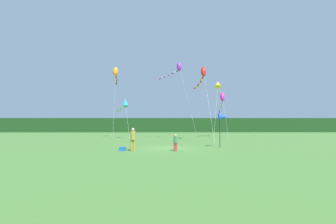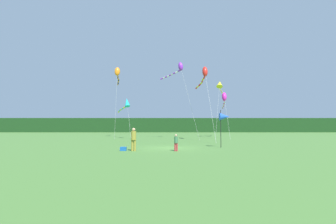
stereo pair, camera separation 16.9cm
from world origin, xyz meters
name	(u,v)px [view 2 (the right image)]	position (x,y,z in m)	size (l,w,h in m)	color
ground_plane	(168,148)	(0.00, 0.00, 0.00)	(120.00, 120.00, 0.00)	#477533
distant_treeline	(167,125)	(0.00, 45.00, 1.91)	(108.00, 3.43, 3.82)	#193D19
person_adult	(132,138)	(-2.89, -2.62, 1.03)	(0.41, 0.41, 1.84)	olive
person_child	(175,142)	(0.49, -2.69, 0.75)	(0.29, 0.29, 1.34)	#B23338
cooler_box	(122,149)	(-3.74, -2.40, 0.15)	(0.49, 0.42, 0.30)	#1959B2
banner_flag_pole	(223,117)	(5.04, 0.25, 2.80)	(0.90, 0.70, 3.45)	black
kite_orange	(116,73)	(-8.23, 16.65, 10.27)	(1.37, 7.38, 11.23)	#B2B2B2
kite_magenta	(223,98)	(9.11, 17.98, 6.47)	(1.25, 9.39, 7.53)	#B2B2B2
kite_purple	(177,69)	(1.38, 13.72, 10.37)	(5.49, 5.71, 11.32)	#B2B2B2
kite_yellow	(219,85)	(8.12, 16.54, 8.38)	(2.98, 7.65, 9.17)	#B2B2B2
kite_cyan	(125,103)	(-6.44, 14.64, 5.28)	(2.95, 5.07, 6.20)	#B2B2B2
kite_red	(203,74)	(4.56, 9.32, 8.66)	(1.29, 8.63, 9.67)	#B2B2B2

